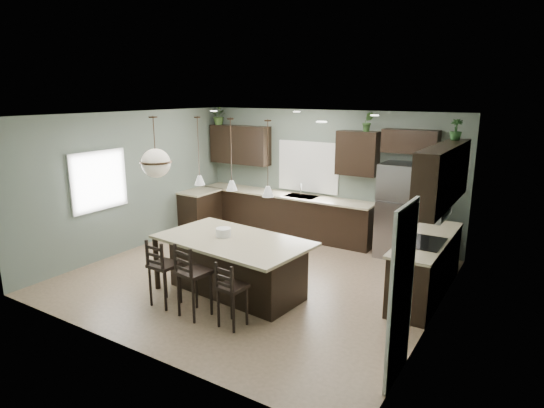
{
  "coord_description": "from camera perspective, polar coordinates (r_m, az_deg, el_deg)",
  "views": [
    {
      "loc": [
        4.19,
        -6.18,
        3.16
      ],
      "look_at": [
        0.1,
        0.4,
        1.25
      ],
      "focal_mm": 30.0,
      "sensor_mm": 36.0,
      "label": 1
    }
  ],
  "objects": [
    {
      "name": "ground",
      "position": [
        8.1,
        -2.12,
        -9.1
      ],
      "size": [
        6.0,
        6.0,
        0.0
      ],
      "primitive_type": "plane",
      "color": "#9E8466",
      "rests_on": "ground"
    },
    {
      "name": "pantry_door",
      "position": [
        5.24,
        15.92,
        -10.81
      ],
      "size": [
        0.04,
        0.82,
        2.04
      ],
      "primitive_type": "cube",
      "color": "white",
      "rests_on": "ground"
    },
    {
      "name": "window_back",
      "position": [
        10.15,
        4.58,
        4.68
      ],
      "size": [
        1.35,
        0.02,
        1.0
      ],
      "primitive_type": "cube",
      "color": "white",
      "rests_on": "room_shell"
    },
    {
      "name": "window_left",
      "position": [
        9.11,
        -20.95,
        2.75
      ],
      "size": [
        0.02,
        1.1,
        1.0
      ],
      "primitive_type": "cube",
      "color": "white",
      "rests_on": "room_shell"
    },
    {
      "name": "left_return_cabs",
      "position": [
        10.81,
        -9.0,
        -0.84
      ],
      "size": [
        0.6,
        0.9,
        0.9
      ],
      "primitive_type": "cube",
      "color": "black",
      "rests_on": "ground"
    },
    {
      "name": "left_return_countertop",
      "position": [
        10.69,
        -9.01,
        1.58
      ],
      "size": [
        0.66,
        0.96,
        0.04
      ],
      "primitive_type": "cube",
      "color": "beige",
      "rests_on": "left_return_cabs"
    },
    {
      "name": "back_lower_cabs",
      "position": [
        10.35,
        1.53,
        -1.33
      ],
      "size": [
        4.2,
        0.6,
        0.9
      ],
      "primitive_type": "cube",
      "color": "black",
      "rests_on": "ground"
    },
    {
      "name": "back_countertop",
      "position": [
        10.22,
        1.49,
        1.19
      ],
      "size": [
        4.2,
        0.66,
        0.04
      ],
      "primitive_type": "cube",
      "color": "beige",
      "rests_on": "back_lower_cabs"
    },
    {
      "name": "sink_inset",
      "position": [
        10.0,
        3.71,
        0.97
      ],
      "size": [
        0.7,
        0.45,
        0.01
      ],
      "primitive_type": "cube",
      "color": "gray",
      "rests_on": "back_countertop"
    },
    {
      "name": "faucet",
      "position": [
        9.95,
        3.64,
        1.75
      ],
      "size": [
        0.02,
        0.02,
        0.28
      ],
      "primitive_type": "cylinder",
      "color": "silver",
      "rests_on": "back_countertop"
    },
    {
      "name": "back_upper_left",
      "position": [
        10.88,
        -4.04,
        7.43
      ],
      "size": [
        1.55,
        0.34,
        0.9
      ],
      "primitive_type": "cube",
      "color": "black",
      "rests_on": "room_shell"
    },
    {
      "name": "back_upper_right",
      "position": [
        9.47,
        10.69,
        6.27
      ],
      "size": [
        0.85,
        0.34,
        0.9
      ],
      "primitive_type": "cube",
      "color": "black",
      "rests_on": "room_shell"
    },
    {
      "name": "fridge_header",
      "position": [
        9.11,
        16.98,
        7.52
      ],
      "size": [
        1.05,
        0.34,
        0.45
      ],
      "primitive_type": "cube",
      "color": "black",
      "rests_on": "room_shell"
    },
    {
      "name": "right_lower_cabs",
      "position": [
        7.7,
        18.79,
        -7.53
      ],
      "size": [
        0.6,
        2.35,
        0.9
      ],
      "primitive_type": "cube",
      "color": "black",
      "rests_on": "ground"
    },
    {
      "name": "right_countertop",
      "position": [
        7.55,
        18.92,
        -4.18
      ],
      "size": [
        0.66,
        2.35,
        0.04
      ],
      "primitive_type": "cube",
      "color": "beige",
      "rests_on": "right_lower_cabs"
    },
    {
      "name": "cooktop",
      "position": [
        7.29,
        18.43,
        -4.58
      ],
      "size": [
        0.58,
        0.75,
        0.02
      ],
      "primitive_type": "cube",
      "color": "black",
      "rests_on": "right_countertop"
    },
    {
      "name": "wall_oven_front",
      "position": [
        7.51,
        16.02,
        -7.85
      ],
      "size": [
        0.01,
        0.72,
        0.6
      ],
      "primitive_type": "cube",
      "color": "gray",
      "rests_on": "right_lower_cabs"
    },
    {
      "name": "right_upper_cabs",
      "position": [
        7.28,
        20.7,
        3.39
      ],
      "size": [
        0.34,
        2.35,
        0.9
      ],
      "primitive_type": "cube",
      "color": "black",
      "rests_on": "room_shell"
    },
    {
      "name": "microwave",
      "position": [
        7.11,
        19.58,
        -0.05
      ],
      "size": [
        0.4,
        0.75,
        0.4
      ],
      "primitive_type": "cube",
      "color": "gray",
      "rests_on": "right_upper_cabs"
    },
    {
      "name": "refrigerator",
      "position": [
        9.15,
        16.13,
        -0.85
      ],
      "size": [
        0.9,
        0.74,
        1.85
      ],
      "primitive_type": "cube",
      "color": "gray",
      "rests_on": "ground"
    },
    {
      "name": "kitchen_island",
      "position": [
        7.31,
        -4.86,
        -7.85
      ],
      "size": [
        2.54,
        1.6,
        0.92
      ],
      "primitive_type": "cube",
      "rotation": [
        0.0,
        0.0,
        -0.1
      ],
      "color": "black",
      "rests_on": "ground"
    },
    {
      "name": "serving_dish",
      "position": [
        7.26,
        -6.11,
        -3.57
      ],
      "size": [
        0.24,
        0.24,
        0.14
      ],
      "primitive_type": "cylinder",
      "color": "silver",
      "rests_on": "kitchen_island"
    },
    {
      "name": "bar_stool_left",
      "position": [
        7.1,
        -13.33,
        -8.32
      ],
      "size": [
        0.4,
        0.4,
        1.05
      ],
      "primitive_type": "cube",
      "rotation": [
        0.0,
        0.0,
        -0.02
      ],
      "color": "black",
      "rests_on": "ground"
    },
    {
      "name": "bar_stool_center",
      "position": [
        6.66,
        -9.74,
        -9.39
      ],
      "size": [
        0.47,
        0.47,
        1.1
      ],
      "primitive_type": "cube",
      "rotation": [
        0.0,
        0.0,
        -0.15
      ],
      "color": "black",
      "rests_on": "ground"
    },
    {
      "name": "bar_stool_right",
      "position": [
        6.34,
        -5.01,
        -11.18
      ],
      "size": [
        0.38,
        0.38,
        0.96
      ],
      "primitive_type": "cube",
      "rotation": [
        0.0,
        0.0,
        -0.08
      ],
      "color": "black",
      "rests_on": "ground"
    },
    {
      "name": "pendant_left",
      "position": [
        7.35,
        -9.21,
        6.56
      ],
      "size": [
        0.17,
        0.17,
        1.1
      ],
      "primitive_type": null,
      "color": "white",
      "rests_on": "room_shell"
    },
    {
      "name": "pendant_center",
      "position": [
        6.86,
        -5.16,
        6.17
      ],
      "size": [
        0.17,
        0.17,
        1.1
      ],
      "primitive_type": null,
      "color": "silver",
      "rests_on": "room_shell"
    },
    {
      "name": "pendant_right",
      "position": [
        6.41,
        -0.53,
        5.69
      ],
      "size": [
        0.17,
        0.17,
        1.1
      ],
      "primitive_type": null,
      "color": "silver",
      "rests_on": "room_shell"
    },
    {
      "name": "chandelier",
      "position": [
        7.53,
        -14.49,
        6.93
      ],
      "size": [
        0.51,
        0.51,
        0.98
      ],
      "primitive_type": null,
      "color": "#F1E2C5",
      "rests_on": "room_shell"
    },
    {
      "name": "plant_back_left",
      "position": [
        11.15,
        -6.63,
        10.95
      ],
      "size": [
        0.4,
        0.35,
        0.43
      ],
      "primitive_type": "imported",
      "rotation": [
        0.0,
        0.0,
        -0.04
      ],
      "color": "#3A5927",
      "rests_on": "back_upper_left"
    },
    {
      "name": "plant_back_right",
      "position": [
        9.31,
        11.93,
        10.05
      ],
      "size": [
        0.25,
        0.23,
        0.38
      ],
      "primitive_type": "imported",
      "rotation": [
        0.0,
        0.0,
        0.34
      ],
      "color": "#315625",
      "rests_on": "back_upper_right"
    },
    {
      "name": "plant_right_wall",
      "position": [
        8.03,
        22.09,
        8.65
      ],
      "size": [
        0.2,
        0.2,
        0.34
      ],
      "primitive_type": "imported",
      "rotation": [
        0.0,
        0.0,
        0.07
      ],
      "color": "#234B20",
      "rests_on": "right_upper_cabs"
    },
    {
      "name": "room_shell",
      "position": [
        7.6,
        -2.23,
        2.77
      ],
      "size": [
        6.0,
        6.0,
        6.0
      ],
      "color": "slate",
      "rests_on": "ground"
    }
  ]
}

